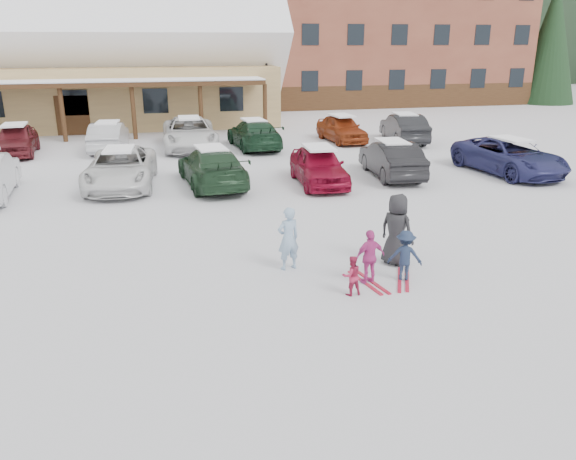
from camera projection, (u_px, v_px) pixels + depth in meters
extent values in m
plane|color=silver|center=(285.00, 289.00, 12.18)|extent=(160.00, 160.00, 0.00)
cube|color=tan|center=(48.00, 95.00, 35.48)|extent=(28.00, 10.00, 3.60)
cube|color=#422814|center=(25.00, 85.00, 29.41)|extent=(25.20, 2.60, 0.25)
cube|color=white|center=(40.00, 33.00, 34.28)|extent=(29.12, 9.69, 9.69)
cube|color=brown|center=(367.00, 29.00, 48.74)|extent=(24.00, 14.00, 12.00)
cube|color=brown|center=(187.00, 48.00, 45.88)|extent=(7.00, 12.60, 9.00)
cube|color=#422814|center=(396.00, 97.00, 43.97)|extent=(24.00, 0.10, 1.80)
cylinder|color=black|center=(266.00, 77.00, 35.28)|extent=(0.16, 0.16, 5.87)
cube|color=black|center=(266.00, 25.00, 34.29)|extent=(0.50, 0.25, 0.25)
cylinder|color=black|center=(543.00, 95.00, 47.95)|extent=(0.60, 0.60, 1.32)
cone|color=black|center=(553.00, 25.00, 46.14)|extent=(4.84, 4.84, 9.90)
cylinder|color=black|center=(244.00, 90.00, 53.87)|extent=(0.60, 0.60, 1.08)
cone|color=black|center=(243.00, 40.00, 52.40)|extent=(3.96, 3.96, 8.10)
cylinder|color=black|center=(493.00, 82.00, 61.71)|extent=(0.60, 0.60, 1.38)
cone|color=black|center=(499.00, 26.00, 59.82)|extent=(5.06, 5.06, 10.35)
imported|color=#87A7C5|center=(288.00, 239.00, 13.02)|extent=(0.63, 0.50, 1.51)
imported|color=#AB2346|center=(351.00, 276.00, 11.78)|extent=(0.45, 0.36, 0.87)
imported|color=#1C2842|center=(405.00, 256.00, 12.46)|extent=(0.87, 0.71, 1.17)
cube|color=#AB182F|center=(403.00, 279.00, 12.64)|extent=(0.76, 1.36, 0.03)
imported|color=#C6388C|center=(370.00, 257.00, 12.29)|extent=(0.77, 0.43, 1.24)
cube|color=#AB182F|center=(369.00, 282.00, 12.48)|extent=(0.46, 1.41, 0.03)
imported|color=black|center=(396.00, 230.00, 13.29)|extent=(0.94, 1.01, 1.74)
imported|color=silver|center=(121.00, 168.00, 20.44)|extent=(2.66, 5.20, 1.41)
imported|color=#1F3C24|center=(212.00, 167.00, 20.61)|extent=(2.46, 5.04, 1.41)
imported|color=maroon|center=(319.00, 166.00, 20.81)|extent=(1.83, 4.18, 1.40)
imported|color=black|center=(391.00, 159.00, 21.97)|extent=(1.82, 4.37, 1.41)
imported|color=navy|center=(509.00, 156.00, 22.50)|extent=(2.96, 5.33, 1.41)
imported|color=maroon|center=(16.00, 140.00, 26.15)|extent=(1.94, 4.27, 1.42)
imported|color=#B1B2B6|center=(109.00, 137.00, 27.04)|extent=(1.75, 4.31, 1.39)
imported|color=white|center=(190.00, 133.00, 27.63)|extent=(2.62, 5.55, 1.53)
imported|color=#183822|center=(254.00, 134.00, 27.82)|extent=(2.34, 4.97, 1.40)
imported|color=#903414|center=(342.00, 128.00, 29.61)|extent=(1.97, 4.19, 1.38)
imported|color=black|center=(404.00, 128.00, 29.50)|extent=(2.16, 4.63, 1.47)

